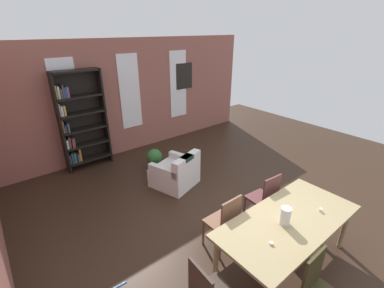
{
  "coord_description": "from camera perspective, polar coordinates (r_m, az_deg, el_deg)",
  "views": [
    {
      "loc": [
        -2.95,
        -1.79,
        3.08
      ],
      "look_at": [
        0.01,
        1.89,
        0.99
      ],
      "focal_mm": 24.74,
      "sensor_mm": 36.0,
      "label": 1
    }
  ],
  "objects": [
    {
      "name": "window_pane_1",
      "position": [
        7.01,
        -13.24,
        10.85
      ],
      "size": [
        0.55,
        0.02,
        1.86
      ],
      "primitive_type": "cube",
      "color": "white"
    },
    {
      "name": "back_wall_brick",
      "position": [
        7.1,
        -13.39,
        9.81
      ],
      "size": [
        7.49,
        0.12,
        2.87
      ],
      "primitive_type": "cube",
      "color": "#9A5A4F",
      "rests_on": "ground"
    },
    {
      "name": "ground_plane",
      "position": [
        4.62,
        15.63,
        -19.02
      ],
      "size": [
        11.44,
        11.44,
        0.0
      ],
      "primitive_type": "plane",
      "color": "#322117"
    },
    {
      "name": "bookshelf_tall",
      "position": [
        6.51,
        -23.01,
        4.45
      ],
      "size": [
        1.02,
        0.3,
        2.26
      ],
      "color": "black",
      "rests_on": "ground"
    },
    {
      "name": "dining_chair_far_right",
      "position": [
        4.6,
        15.41,
        -11.03
      ],
      "size": [
        0.43,
        0.43,
        0.95
      ],
      "color": "#562D2E",
      "rests_on": "ground"
    },
    {
      "name": "potted_plant_by_shelf",
      "position": [
        6.23,
        -8.08,
        -3.21
      ],
      "size": [
        0.36,
        0.36,
        0.51
      ],
      "color": "#333338",
      "rests_on": "ground"
    },
    {
      "name": "tealight_candle_0",
      "position": [
        4.14,
        25.96,
        -12.65
      ],
      "size": [
        0.04,
        0.04,
        0.04
      ],
      "primitive_type": "cylinder",
      "color": "silver",
      "rests_on": "dining_table"
    },
    {
      "name": "armchair_white",
      "position": [
        5.59,
        -3.47,
        -6.27
      ],
      "size": [
        1.01,
        1.01,
        0.75
      ],
      "color": "silver",
      "rests_on": "ground"
    },
    {
      "name": "dining_table",
      "position": [
        3.89,
        20.04,
        -15.92
      ],
      "size": [
        2.09,
        0.96,
        0.76
      ],
      "color": "#94835A",
      "rests_on": "ground"
    },
    {
      "name": "window_pane_0",
      "position": [
        6.51,
        -25.31,
        8.24
      ],
      "size": [
        0.55,
        0.02,
        1.86
      ],
      "primitive_type": "cube",
      "color": "white"
    },
    {
      "name": "framed_picture",
      "position": [
        7.85,
        -1.72,
        14.42
      ],
      "size": [
        0.56,
        0.03,
        0.72
      ],
      "primitive_type": "cube",
      "color": "black"
    },
    {
      "name": "tealight_candle_1",
      "position": [
        3.42,
        16.71,
        -19.83
      ],
      "size": [
        0.04,
        0.04,
        0.03
      ],
      "primitive_type": "cylinder",
      "color": "silver",
      "rests_on": "dining_table"
    },
    {
      "name": "window_pane_2",
      "position": [
        7.77,
        -2.99,
        12.66
      ],
      "size": [
        0.55,
        0.02,
        1.86
      ],
      "primitive_type": "cube",
      "color": "white"
    },
    {
      "name": "vase_on_table",
      "position": [
        3.69,
        19.46,
        -14.41
      ],
      "size": [
        0.14,
        0.14,
        0.24
      ],
      "primitive_type": "cylinder",
      "color": "silver",
      "rests_on": "dining_table"
    },
    {
      "name": "dining_chair_far_left",
      "position": [
        4.01,
        7.04,
        -16.2
      ],
      "size": [
        0.4,
        0.4,
        0.95
      ],
      "color": "brown",
      "rests_on": "ground"
    }
  ]
}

